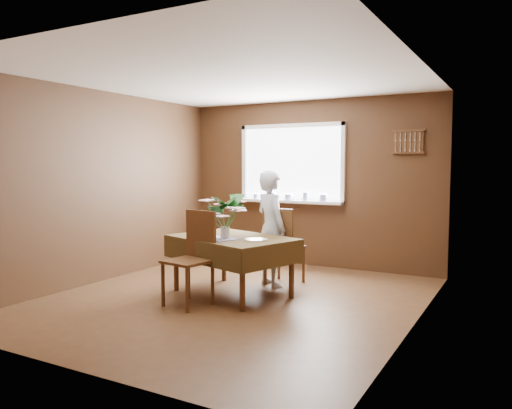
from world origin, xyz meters
The scene contains 15 objects.
floor centered at (0.00, 0.00, 0.00)m, with size 4.50×4.50×0.00m, color #462B18.
ceiling centered at (0.00, 0.00, 2.50)m, with size 4.50×4.50×0.00m, color white.
wall_back centered at (0.00, 2.25, 1.25)m, with size 4.00×4.00×0.00m, color brown.
wall_front centered at (0.00, -2.25, 1.25)m, with size 4.00×4.00×0.00m, color brown.
wall_left centered at (-2.00, 0.00, 1.25)m, with size 4.50×4.50×0.00m, color brown.
wall_right centered at (2.00, 0.00, 1.25)m, with size 4.50×4.50×0.00m, color brown.
window_assembly centered at (-0.29, 2.20, 1.35)m, with size 1.72×0.20×1.22m.
spoon_rack centered at (1.45, 2.22, 1.85)m, with size 0.44×0.05×0.33m.
dining_table centered at (-0.13, 0.19, 0.61)m, with size 1.64×1.35×0.69m.
chair_far centered at (0.18, 0.90, 0.54)m, with size 0.44×0.44×0.99m.
chair_near centered at (-0.29, -0.36, 0.56)m, with size 0.51×0.51×1.03m.
seated_woman centered at (0.07, 0.81, 0.73)m, with size 0.53×0.35×1.46m, color white.
flower_bouquet centered at (-0.13, 0.05, 0.99)m, with size 0.54×0.54×0.47m.
side_plate centered at (0.25, 0.10, 0.69)m, with size 0.25×0.25×0.01m, color white.
table_knife centered at (-0.08, -0.05, 0.70)m, with size 0.02×0.23×0.00m, color silver.
Camera 1 is at (2.92, -4.77, 1.53)m, focal length 35.00 mm.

